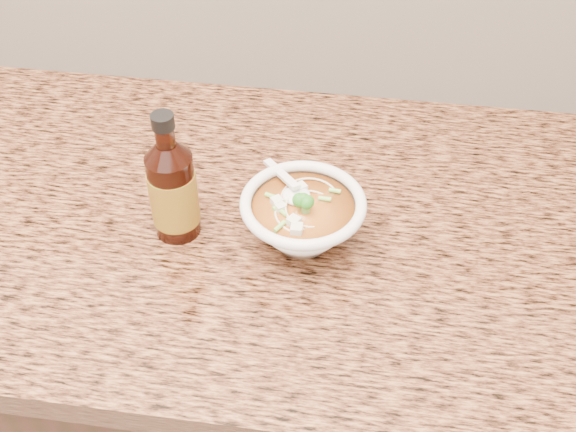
# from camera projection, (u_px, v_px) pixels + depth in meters

# --- Properties ---
(cabinet) EXTENTS (4.00, 0.65, 0.86)m
(cabinet) POSITION_uv_depth(u_px,v_px,m) (171.00, 379.00, 1.37)
(cabinet) COLOR #321E0F
(cabinet) RESTS_ON ground
(counter_slab) EXTENTS (4.00, 0.68, 0.04)m
(counter_slab) POSITION_uv_depth(u_px,v_px,m) (136.00, 208.00, 1.06)
(counter_slab) COLOR #955E36
(counter_slab) RESTS_ON cabinet
(soup_bowl) EXTENTS (0.17, 0.17, 0.09)m
(soup_bowl) POSITION_uv_depth(u_px,v_px,m) (303.00, 220.00, 0.96)
(soup_bowl) COLOR white
(soup_bowl) RESTS_ON counter_slab
(hot_sauce_bottle) EXTENTS (0.08, 0.08, 0.19)m
(hot_sauce_bottle) POSITION_uv_depth(u_px,v_px,m) (173.00, 190.00, 0.95)
(hot_sauce_bottle) COLOR black
(hot_sauce_bottle) RESTS_ON counter_slab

